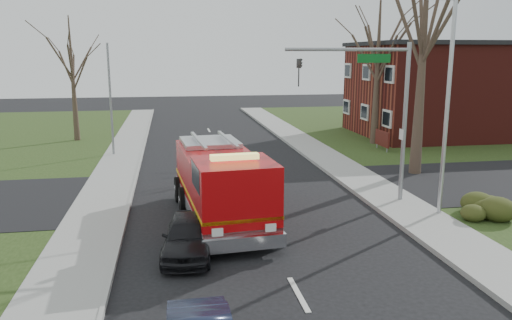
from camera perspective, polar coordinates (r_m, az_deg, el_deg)
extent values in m
plane|color=black|center=(19.30, 0.33, -7.10)|extent=(120.00, 120.00, 0.00)
cube|color=#9A9A95|center=(21.21, 17.13, -5.66)|extent=(2.40, 80.00, 0.15)
cube|color=#9A9A95|center=(19.23, -18.34, -7.57)|extent=(2.40, 80.00, 0.15)
cube|color=maroon|center=(42.36, 22.00, 7.31)|extent=(15.00, 10.00, 7.00)
cube|color=black|center=(42.28, 22.39, 12.17)|extent=(15.40, 10.40, 0.30)
cube|color=silver|center=(39.07, 12.33, 5.37)|extent=(0.12, 1.40, 1.20)
cube|color=#4F1612|center=(33.84, 14.23, 2.41)|extent=(0.12, 2.00, 1.00)
cylinder|color=gray|center=(33.20, 14.75, 1.41)|extent=(0.08, 0.08, 0.90)
cylinder|color=gray|center=(34.63, 13.66, 1.90)|extent=(0.08, 0.08, 0.90)
ellipsoid|color=#313D16|center=(21.67, 25.05, -4.50)|extent=(2.80, 2.00, 0.90)
cone|color=#3D3024|center=(27.13, 18.46, 10.73)|extent=(0.64, 0.64, 12.00)
cone|color=#3D3024|center=(35.91, 13.70, 9.95)|extent=(0.56, 0.56, 10.50)
cone|color=#3D3024|center=(38.59, -20.19, 8.57)|extent=(0.44, 0.44, 9.00)
cylinder|color=gray|center=(21.94, 16.61, 3.86)|extent=(0.18, 0.18, 6.80)
cylinder|color=gray|center=(20.72, 10.52, 12.32)|extent=(5.20, 0.14, 0.14)
cube|color=#0C591E|center=(21.12, 13.34, 11.24)|extent=(1.40, 0.06, 0.35)
imported|color=black|center=(20.11, 5.02, 11.49)|extent=(0.22, 0.18, 1.10)
cylinder|color=#B7BABF|center=(20.44, 20.99, 5.27)|extent=(0.16, 0.16, 8.40)
cylinder|color=gray|center=(32.27, -16.28, 6.51)|extent=(0.14, 0.14, 7.00)
cube|color=#B0080B|center=(20.23, -4.69, -1.69)|extent=(3.00, 5.37, 2.09)
cube|color=#B0080B|center=(16.61, -2.43, -4.17)|extent=(2.79, 2.79, 2.39)
cube|color=#B7BABF|center=(19.32, -4.03, -4.94)|extent=(3.23, 7.94, 0.45)
cube|color=#E5B20C|center=(19.17, -4.05, -3.37)|extent=(3.24, 7.94, 0.12)
cube|color=black|center=(15.38, -1.59, -2.60)|extent=(2.29, 0.29, 0.85)
cube|color=#E5D866|center=(16.28, -2.47, 0.37)|extent=(1.61, 0.48, 0.18)
cylinder|color=black|center=(16.66, -6.72, -8.33)|extent=(0.44, 1.12, 1.09)
cylinder|color=black|center=(17.17, 1.93, -7.63)|extent=(0.44, 1.12, 1.09)
cylinder|color=black|center=(22.03, -8.77, -3.32)|extent=(0.44, 1.12, 1.09)
cylinder|color=black|center=(22.42, -2.18, -2.92)|extent=(0.44, 1.12, 1.09)
imported|color=black|center=(16.26, -7.80, -8.52)|extent=(1.93, 3.91, 1.28)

